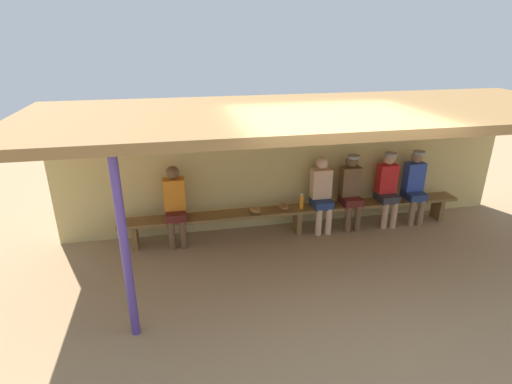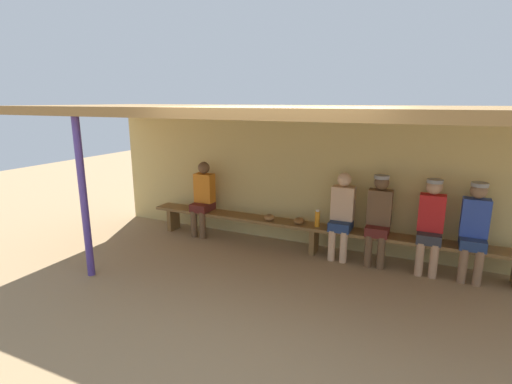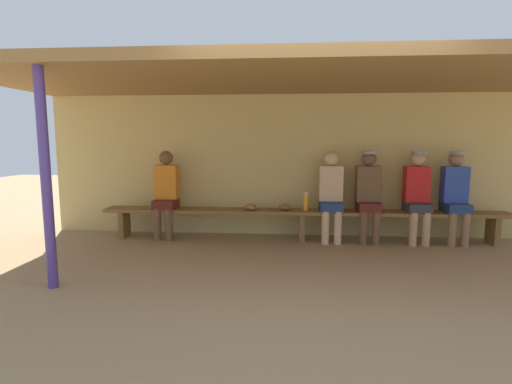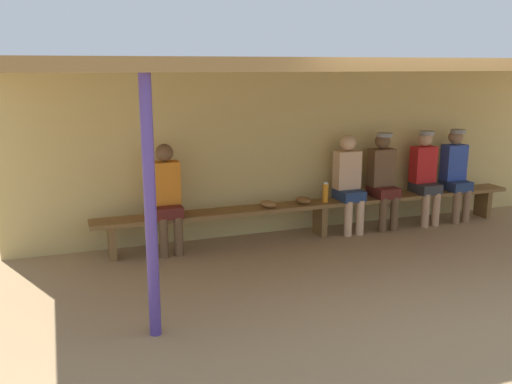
% 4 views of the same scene
% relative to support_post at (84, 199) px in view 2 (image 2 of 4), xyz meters
% --- Properties ---
extents(ground_plane, '(24.00, 24.00, 0.00)m').
position_rel_support_post_xyz_m(ground_plane, '(2.61, 0.55, -1.10)').
color(ground_plane, '#9E7F59').
extents(back_wall, '(8.00, 0.20, 2.20)m').
position_rel_support_post_xyz_m(back_wall, '(2.61, 2.55, 0.00)').
color(back_wall, tan).
rests_on(back_wall, ground).
extents(dugout_roof, '(8.00, 2.80, 0.12)m').
position_rel_support_post_xyz_m(dugout_roof, '(2.61, 1.25, 1.16)').
color(dugout_roof, olive).
rests_on(dugout_roof, back_wall).
extents(support_post, '(0.10, 0.10, 2.20)m').
position_rel_support_post_xyz_m(support_post, '(0.00, 0.00, 0.00)').
color(support_post, '#4C388C').
rests_on(support_post, ground).
extents(bench, '(6.00, 0.36, 0.46)m').
position_rel_support_post_xyz_m(bench, '(2.61, 2.10, -0.71)').
color(bench, brown).
rests_on(bench, ground).
extents(player_in_white, '(0.34, 0.42, 1.34)m').
position_rel_support_post_xyz_m(player_in_white, '(0.53, 2.10, -0.37)').
color(player_in_white, '#591E19').
rests_on(player_in_white, ground).
extents(player_middle, '(0.34, 0.42, 1.34)m').
position_rel_support_post_xyz_m(player_middle, '(4.27, 2.10, -0.35)').
color(player_middle, '#333338').
rests_on(player_middle, ground).
extents(player_near_post, '(0.34, 0.42, 1.34)m').
position_rel_support_post_xyz_m(player_near_post, '(3.57, 2.10, -0.35)').
color(player_near_post, '#591E19').
rests_on(player_near_post, ground).
extents(player_in_red, '(0.34, 0.42, 1.34)m').
position_rel_support_post_xyz_m(player_in_red, '(3.03, 2.10, -0.37)').
color(player_in_red, navy).
rests_on(player_in_red, ground).
extents(player_in_blue, '(0.34, 0.42, 1.34)m').
position_rel_support_post_xyz_m(player_in_blue, '(4.80, 2.10, -0.35)').
color(player_in_blue, navy).
rests_on(player_in_blue, ground).
extents(water_bottle_clear, '(0.08, 0.08, 0.27)m').
position_rel_support_post_xyz_m(water_bottle_clear, '(2.66, 2.06, -0.51)').
color(water_bottle_clear, orange).
rests_on(water_bottle_clear, bench).
extents(baseball_glove_dark_brown, '(0.25, 0.29, 0.09)m').
position_rel_support_post_xyz_m(baseball_glove_dark_brown, '(1.84, 2.07, -0.60)').
color(baseball_glove_dark_brown, olive).
rests_on(baseball_glove_dark_brown, bench).
extents(baseball_glove_tan, '(0.21, 0.26, 0.09)m').
position_rel_support_post_xyz_m(baseball_glove_tan, '(2.35, 2.10, -0.60)').
color(baseball_glove_tan, brown).
rests_on(baseball_glove_tan, bench).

